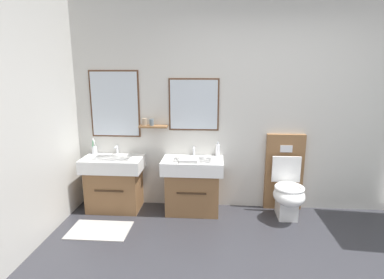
% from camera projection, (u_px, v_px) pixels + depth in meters
% --- Properties ---
extents(wall_back, '(5.16, 0.27, 2.77)m').
position_uv_depth(wall_back, '(265.00, 103.00, 3.87)').
color(wall_back, beige).
rests_on(wall_back, ground).
extents(bath_mat, '(0.68, 0.44, 0.01)m').
position_uv_depth(bath_mat, '(100.00, 230.00, 3.49)').
color(bath_mat, '#9E9993').
rests_on(bath_mat, ground).
extents(vanity_sink_left, '(0.76, 0.48, 0.70)m').
position_uv_depth(vanity_sink_left, '(114.00, 182.00, 3.98)').
color(vanity_sink_left, brown).
rests_on(vanity_sink_left, ground).
extents(tap_on_left_sink, '(0.03, 0.13, 0.11)m').
position_uv_depth(tap_on_left_sink, '(117.00, 149.00, 4.06)').
color(tap_on_left_sink, silver).
rests_on(tap_on_left_sink, vanity_sink_left).
extents(vanity_sink_right, '(0.76, 0.48, 0.70)m').
position_uv_depth(vanity_sink_right, '(193.00, 184.00, 3.91)').
color(vanity_sink_right, brown).
rests_on(vanity_sink_right, ground).
extents(tap_on_right_sink, '(0.03, 0.13, 0.11)m').
position_uv_depth(tap_on_right_sink, '(194.00, 150.00, 3.99)').
color(tap_on_right_sink, silver).
rests_on(tap_on_right_sink, vanity_sink_right).
extents(toilet, '(0.48, 0.63, 1.00)m').
position_uv_depth(toilet, '(286.00, 186.00, 3.82)').
color(toilet, brown).
rests_on(toilet, ground).
extents(toothbrush_cup, '(0.07, 0.07, 0.21)m').
position_uv_depth(toothbrush_cup, '(94.00, 150.00, 4.07)').
color(toothbrush_cup, silver).
rests_on(toothbrush_cup, vanity_sink_left).
extents(soap_dispenser, '(0.06, 0.06, 0.18)m').
position_uv_depth(soap_dispenser, '(218.00, 150.00, 3.96)').
color(soap_dispenser, white).
rests_on(soap_dispenser, vanity_sink_right).
extents(folded_hand_towel, '(0.22, 0.16, 0.04)m').
position_uv_depth(folded_hand_towel, '(189.00, 160.00, 3.70)').
color(folded_hand_towel, white).
rests_on(folded_hand_towel, vanity_sink_right).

